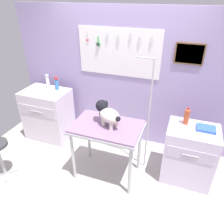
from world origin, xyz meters
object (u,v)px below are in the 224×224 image
detangler_spray (48,82)px  soda_bottle (187,116)px  counter_left (48,114)px  grooming_arm (148,123)px  grooming_table (107,131)px  dog (107,113)px  cabinet_right (189,154)px

detangler_spray → soda_bottle: detangler_spray is taller
counter_left → grooming_arm: bearing=-6.7°
grooming_table → counter_left: (-1.40, 0.56, -0.31)m
grooming_table → soda_bottle: bearing=23.8°
counter_left → grooming_table: bearing=-21.9°
dog → counter_left: 1.61m
grooming_table → grooming_arm: size_ratio=0.55×
grooming_table → dog: size_ratio=2.18×
grooming_arm → counter_left: bearing=173.3°
cabinet_right → soda_bottle: soda_bottle is taller
grooming_table → detangler_spray: detangler_spray is taller
cabinet_right → counter_left: bearing=174.9°
grooming_arm → dog: bearing=-147.3°
counter_left → detangler_spray: bearing=91.4°
dog → soda_bottle: dog is taller
cabinet_right → detangler_spray: size_ratio=3.31×
grooming_table → dog: 0.27m
dog → soda_bottle: size_ratio=1.75×
grooming_arm → counter_left: grooming_arm is taller
grooming_arm → cabinet_right: grooming_arm is taller
detangler_spray → soda_bottle: bearing=-6.1°
grooming_arm → counter_left: (-1.89, 0.22, -0.36)m
detangler_spray → counter_left: bearing=-88.6°
grooming_table → soda_bottle: (1.00, 0.44, 0.20)m
detangler_spray → soda_bottle: 2.41m
dog → counter_left: dog is taller
counter_left → detangler_spray: (-0.00, 0.14, 0.58)m
dog → counter_left: size_ratio=0.47×
cabinet_right → soda_bottle: (-0.12, 0.10, 0.55)m
dog → soda_bottle: (1.00, 0.42, -0.07)m
counter_left → detangler_spray: detangler_spray is taller
detangler_spray → grooming_table: bearing=-26.5°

